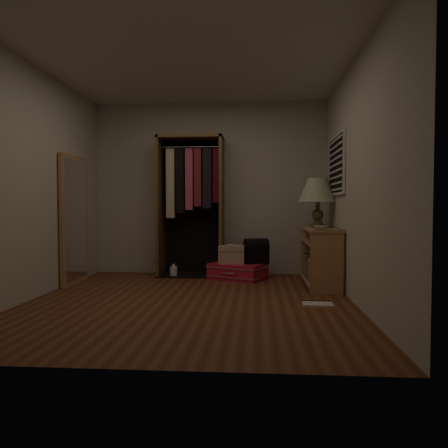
{
  "coord_description": "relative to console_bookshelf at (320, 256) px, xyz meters",
  "views": [
    {
      "loc": [
        0.72,
        -4.64,
        1.02
      ],
      "look_at": [
        0.3,
        0.95,
        0.8
      ],
      "focal_mm": 35.0,
      "sensor_mm": 36.0,
      "label": 1
    }
  ],
  "objects": [
    {
      "name": "table_lamp",
      "position": [
        0.0,
        0.28,
        0.84
      ],
      "size": [
        0.59,
        0.59,
        0.65
      ],
      "rotation": [
        0.0,
        0.0,
        0.13
      ],
      "color": "#464E26",
      "rests_on": "console_bookshelf"
    },
    {
      "name": "black_bag",
      "position": [
        -0.82,
        0.46,
        0.02
      ],
      "size": [
        0.37,
        0.31,
        0.35
      ],
      "rotation": [
        0.0,
        0.0,
        0.34
      ],
      "color": "black",
      "rests_on": "pink_suitcase"
    },
    {
      "name": "open_wardrobe",
      "position": [
        -1.78,
        0.73,
        0.82
      ],
      "size": [
        0.95,
        0.5,
        2.05
      ],
      "color": "brown",
      "rests_on": "ground"
    },
    {
      "name": "console_bookshelf",
      "position": [
        0.0,
        0.0,
        0.0
      ],
      "size": [
        0.42,
        1.12,
        0.75
      ],
      "color": "#AB7D53",
      "rests_on": "ground"
    },
    {
      "name": "pink_suitcase",
      "position": [
        -1.08,
        0.44,
        -0.27
      ],
      "size": [
        0.9,
        0.8,
        0.23
      ],
      "rotation": [
        0.0,
        0.0,
        -0.43
      ],
      "color": "red",
      "rests_on": "ground"
    },
    {
      "name": "ceramic_bowl",
      "position": [
        -0.05,
        -0.36,
        0.38
      ],
      "size": [
        0.19,
        0.19,
        0.04
      ],
      "primitive_type": "imported",
      "rotation": [
        0.0,
        0.0,
        -0.1
      ],
      "color": "#ABCDAE",
      "rests_on": "console_bookshelf"
    },
    {
      "name": "white_jug",
      "position": [
        -2.02,
        0.56,
        -0.31
      ],
      "size": [
        0.13,
        0.13,
        0.19
      ],
      "rotation": [
        0.0,
        0.0,
        0.31
      ],
      "color": "white",
      "rests_on": "ground"
    },
    {
      "name": "ground",
      "position": [
        -1.54,
        -1.04,
        -0.39
      ],
      "size": [
        4.0,
        4.0,
        0.0
      ],
      "primitive_type": "plane",
      "color": "#542C18",
      "rests_on": "ground"
    },
    {
      "name": "brass_tray",
      "position": [
        0.0,
        -0.27,
        0.37
      ],
      "size": [
        0.27,
        0.27,
        0.01
      ],
      "rotation": [
        0.0,
        0.0,
        0.06
      ],
      "color": "#B49545",
      "rests_on": "console_bookshelf"
    },
    {
      "name": "train_case",
      "position": [
        -1.17,
        0.43,
        -0.04
      ],
      "size": [
        0.38,
        0.27,
        0.27
      ],
      "rotation": [
        0.0,
        0.0,
        0.05
      ],
      "color": "tan",
      "rests_on": "pink_suitcase"
    },
    {
      "name": "floor_mirror",
      "position": [
        -3.24,
        -0.04,
        0.46
      ],
      "size": [
        0.06,
        0.8,
        1.7
      ],
      "color": "#AF8054",
      "rests_on": "ground"
    },
    {
      "name": "floor_book",
      "position": [
        -0.18,
        -1.13,
        -0.37
      ],
      "size": [
        0.31,
        0.25,
        0.03
      ],
      "rotation": [
        0.0,
        0.0,
        -0.03
      ],
      "color": "beige",
      "rests_on": "ground"
    },
    {
      "name": "room_walls",
      "position": [
        -1.46,
        -1.0,
        1.11
      ],
      "size": [
        3.52,
        4.02,
        2.6
      ],
      "color": "beige",
      "rests_on": "ground"
    }
  ]
}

